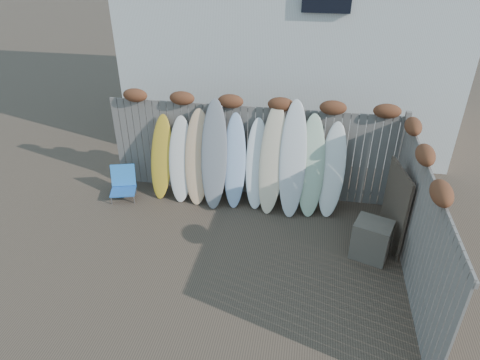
% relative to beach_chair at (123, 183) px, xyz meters
% --- Properties ---
extents(ground, '(80.00, 80.00, 0.00)m').
position_rel_beach_chair_xyz_m(ground, '(2.66, -1.76, -0.32)').
color(ground, '#493A2D').
extents(back_fence, '(6.05, 0.28, 2.24)m').
position_rel_beach_chair_xyz_m(back_fence, '(2.72, 0.64, 0.87)').
color(back_fence, slate).
rests_on(back_fence, ground).
extents(right_fence, '(0.28, 4.40, 2.24)m').
position_rel_beach_chair_xyz_m(right_fence, '(5.66, -1.51, 0.83)').
color(right_fence, slate).
rests_on(right_fence, ground).
extents(house, '(8.50, 5.50, 6.33)m').
position_rel_beach_chair_xyz_m(house, '(3.16, 4.74, 2.88)').
color(house, silver).
rests_on(house, ground).
extents(beach_chair, '(0.64, 0.67, 0.68)m').
position_rel_beach_chair_xyz_m(beach_chair, '(0.00, 0.00, 0.00)').
color(beach_chair, blue).
rests_on(beach_chair, ground).
extents(wooden_crate, '(0.75, 0.68, 0.71)m').
position_rel_beach_chair_xyz_m(wooden_crate, '(5.10, -1.10, 0.04)').
color(wooden_crate, brown).
rests_on(wooden_crate, ground).
extents(lattice_panel, '(0.24, 1.03, 1.56)m').
position_rel_beach_chair_xyz_m(lattice_panel, '(5.47, -0.67, 0.46)').
color(lattice_panel, brown).
rests_on(lattice_panel, ground).
extents(surfboard_0, '(0.53, 0.67, 1.76)m').
position_rel_beach_chair_xyz_m(surfboard_0, '(0.82, 0.28, 0.56)').
color(surfboard_0, gold).
rests_on(surfboard_0, ground).
extents(surfboard_1, '(0.54, 0.66, 1.77)m').
position_rel_beach_chair_xyz_m(surfboard_1, '(1.26, 0.23, 0.57)').
color(surfboard_1, silver).
rests_on(surfboard_1, ground).
extents(surfboard_2, '(0.56, 0.70, 1.94)m').
position_rel_beach_chair_xyz_m(surfboard_2, '(1.63, 0.22, 0.65)').
color(surfboard_2, '#FCB57C').
rests_on(surfboard_2, ground).
extents(surfboard_3, '(0.58, 0.80, 2.18)m').
position_rel_beach_chair_xyz_m(surfboard_3, '(1.99, 0.18, 0.77)').
color(surfboard_3, gray).
rests_on(surfboard_3, ground).
extents(surfboard_4, '(0.51, 0.72, 1.91)m').
position_rel_beach_chair_xyz_m(surfboard_4, '(2.41, 0.24, 0.64)').
color(surfboard_4, '#A1BAE0').
rests_on(surfboard_4, ground).
extents(surfboard_5, '(0.48, 0.68, 1.82)m').
position_rel_beach_chair_xyz_m(surfboard_5, '(2.86, 0.27, 0.60)').
color(surfboard_5, white).
rests_on(surfboard_5, ground).
extents(surfboard_6, '(0.58, 0.81, 2.17)m').
position_rel_beach_chair_xyz_m(surfboard_6, '(3.17, 0.19, 0.77)').
color(surfboard_6, '#FADEB5').
rests_on(surfboard_6, ground).
extents(surfboard_7, '(0.57, 0.82, 2.26)m').
position_rel_beach_chair_xyz_m(surfboard_7, '(3.59, 0.17, 0.81)').
color(surfboard_7, silver).
rests_on(surfboard_7, ground).
extents(surfboard_8, '(0.57, 0.74, 2.00)m').
position_rel_beach_chair_xyz_m(surfboard_8, '(3.95, 0.21, 0.68)').
color(surfboard_8, beige).
rests_on(surfboard_8, ground).
extents(surfboard_9, '(0.56, 0.71, 1.86)m').
position_rel_beach_chair_xyz_m(surfboard_9, '(4.37, 0.25, 0.61)').
color(surfboard_9, white).
rests_on(surfboard_9, ground).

